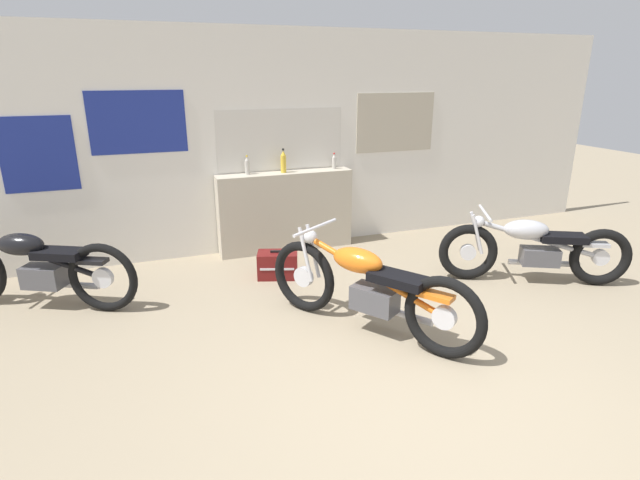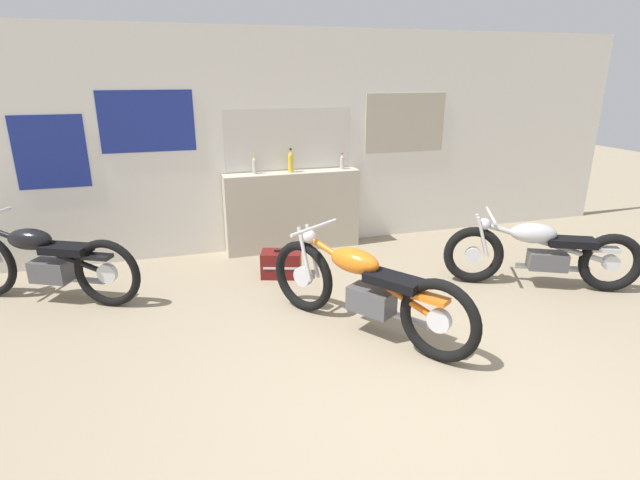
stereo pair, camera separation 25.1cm
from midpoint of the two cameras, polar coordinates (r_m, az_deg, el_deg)
The scene contains 10 objects.
ground_plane at distance 3.84m, azimuth 10.27°, elevation -17.82°, with size 24.00×24.00×0.00m, color gray.
wall_back at distance 6.60m, azimuth -5.63°, elevation 11.05°, with size 10.00×0.07×2.80m.
sill_counter at distance 6.60m, azimuth -5.04°, elevation 3.25°, with size 1.78×0.28×1.04m.
bottle_leftmost at distance 6.41m, azimuth -9.45°, elevation 8.35°, with size 0.06×0.06×0.24m.
bottle_left_center at distance 6.46m, azimuth -5.34°, elevation 8.87°, with size 0.07×0.07×0.31m.
bottle_center at distance 6.71m, azimuth 0.54°, elevation 8.94°, with size 0.06×0.06×0.21m.
motorcycle_silver at distance 6.00m, azimuth 22.18°, elevation -0.95°, with size 1.90×1.07×0.81m.
motorcycle_black at distance 5.75m, azimuth -30.82°, elevation -2.69°, with size 1.91×1.06×0.90m.
motorcycle_orange at distance 4.49m, azimuth 3.94°, elevation -5.47°, with size 1.28×1.86×0.91m.
hard_case_darkred at distance 5.80m, azimuth -6.10°, elevation -2.84°, with size 0.52×0.40×0.33m.
Camera 1 is at (-1.78, -2.58, 2.26)m, focal length 28.00 mm.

